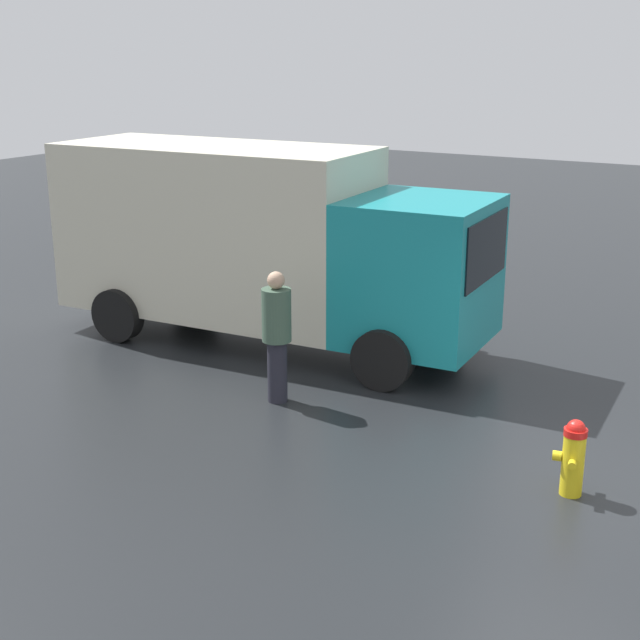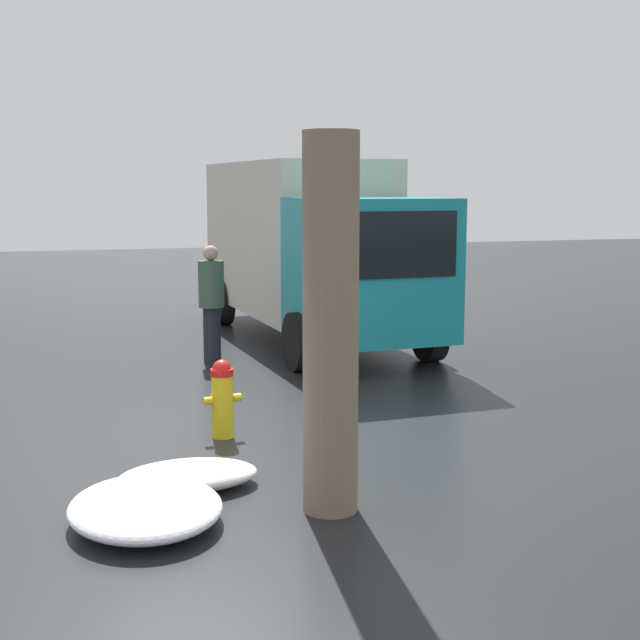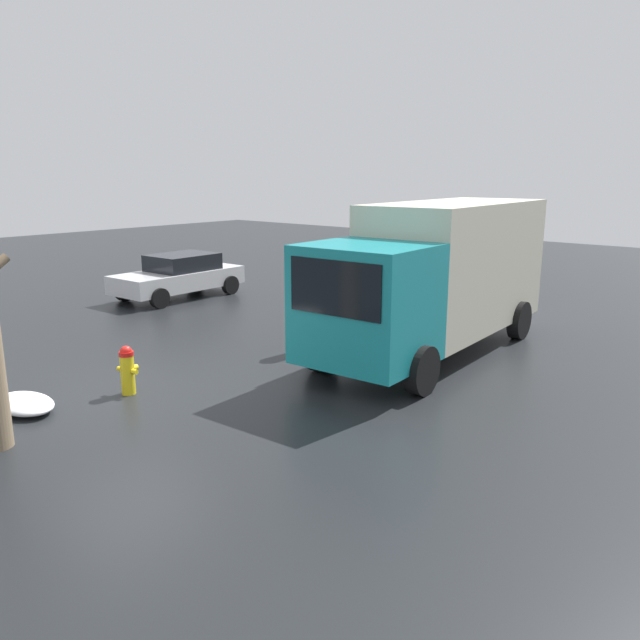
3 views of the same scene
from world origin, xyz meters
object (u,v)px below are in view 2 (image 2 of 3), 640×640
at_px(tree_trunk, 331,325).
at_px(pedestrian, 211,299).
at_px(delivery_truck, 310,244).
at_px(fire_hydrant, 222,397).

distance_m(tree_trunk, pedestrian, 6.81).
xyz_separation_m(delivery_truck, pedestrian, (-1.67, 2.11, -0.72)).
distance_m(delivery_truck, pedestrian, 2.78).
bearing_deg(delivery_truck, tree_trunk, 71.89).
xyz_separation_m(fire_hydrant, tree_trunk, (-2.50, -0.48, 1.18)).
xyz_separation_m(tree_trunk, delivery_truck, (8.45, -2.28, 0.10)).
height_order(delivery_truck, pedestrian, delivery_truck).
xyz_separation_m(tree_trunk, pedestrian, (6.78, -0.17, -0.62)).
bearing_deg(tree_trunk, pedestrian, -1.41).
bearing_deg(tree_trunk, delivery_truck, -15.07).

